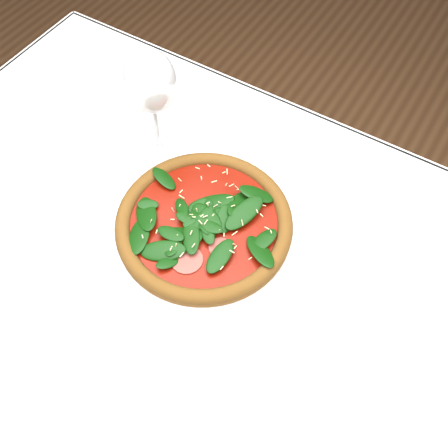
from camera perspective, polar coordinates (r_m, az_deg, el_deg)
The scene contains 5 objects.
ground at distance 1.44m, azimuth -1.08°, elevation -20.21°, with size 6.00×6.00×0.00m, color brown.
dining_table at distance 0.82m, azimuth -1.81°, elevation -10.39°, with size 1.21×0.81×0.75m.
plate at distance 0.77m, azimuth -2.27°, elevation -0.43°, with size 0.31×0.31×0.01m.
pizza at distance 0.76m, azimuth -2.31°, elevation 0.29°, with size 0.30×0.30×0.03m.
wine_glass at distance 0.79m, azimuth -8.45°, elevation 15.48°, with size 0.08×0.08×0.20m.
Camera 1 is at (0.18, -0.25, 1.41)m, focal length 40.00 mm.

